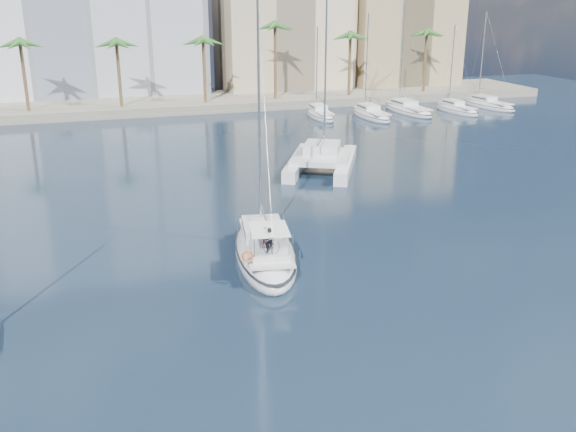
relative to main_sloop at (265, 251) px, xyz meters
name	(u,v)px	position (x,y,z in m)	size (l,w,h in m)	color
ground	(283,276)	(0.29, -2.81, -0.52)	(160.00, 160.00, 0.00)	black
quay	(155,104)	(0.29, 58.19, 0.08)	(120.00, 14.00, 1.20)	gray
building_modern	(57,5)	(-11.71, 70.19, 13.48)	(42.00, 16.00, 28.00)	silver
building_beige	(282,31)	(22.29, 67.19, 9.48)	(20.00, 14.00, 20.00)	beige
building_tan_right	(399,36)	(42.29, 65.19, 8.48)	(18.00, 12.00, 18.00)	tan
palm_centre	(154,36)	(0.29, 54.19, 9.76)	(3.60, 3.60, 12.30)	brown
palm_right	(386,32)	(34.29, 54.19, 9.76)	(3.60, 3.60, 12.30)	brown
main_sloop	(265,251)	(0.00, 0.00, 0.00)	(5.52, 11.85, 16.93)	white
catamaran	(322,158)	(10.94, 19.01, 0.61)	(10.28, 12.71, 16.66)	white
seagull	(242,251)	(-1.22, 0.85, -0.22)	(0.93, 0.40, 0.17)	silver
moored_yacht_a	(320,118)	(20.29, 44.19, -0.52)	(2.72, 9.35, 11.90)	white
moored_yacht_b	(371,117)	(26.79, 42.19, -0.52)	(3.14, 10.78, 13.72)	white
moored_yacht_c	(408,112)	(33.29, 44.19, -0.52)	(3.55, 12.21, 15.54)	white
moored_yacht_d	(456,112)	(39.79, 42.19, -0.52)	(2.72, 9.35, 11.90)	white
moored_yacht_e	(488,108)	(46.29, 44.19, -0.52)	(3.14, 10.78, 13.72)	white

